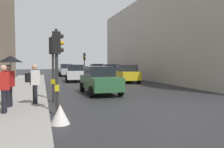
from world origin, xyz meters
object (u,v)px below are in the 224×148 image
warning_sign_triangle (60,114)px  traffic_light_near_right (53,56)px  car_silver_hatchback (66,70)px  pedestrian_with_black_backpack (34,81)px  car_blue_van (110,71)px  traffic_light_far_median (84,60)px  car_white_compact (75,73)px  car_yellow_taxi (126,74)px  car_red_sedan (96,69)px  traffic_light_near_left (57,56)px  car_green_estate (100,80)px  pedestrian_in_red_jacket (4,87)px  pedestrian_with_umbrella (10,67)px

warning_sign_triangle → traffic_light_near_right: bearing=89.9°
traffic_light_near_right → car_silver_hatchback: bearing=82.7°
pedestrian_with_black_backpack → traffic_light_near_right: bearing=48.1°
car_blue_van → traffic_light_far_median: bearing=169.9°
traffic_light_far_median → car_white_compact: traffic_light_far_median is taller
car_yellow_taxi → car_red_sedan: 14.08m
traffic_light_near_left → traffic_light_near_right: traffic_light_near_right is taller
car_silver_hatchback → car_white_compact: (-0.01, -9.53, 0.00)m
car_silver_hatchback → warning_sign_triangle: bearing=-96.2°
car_white_compact → warning_sign_triangle: size_ratio=6.65×
car_yellow_taxi → warning_sign_triangle: 15.73m
traffic_light_near_left → car_yellow_taxi: bearing=59.1°
traffic_light_near_right → traffic_light_near_left: bearing=-89.9°
traffic_light_near_left → car_silver_hatchback: traffic_light_near_left is taller
traffic_light_near_right → car_red_sedan: traffic_light_near_right is taller
car_green_estate → car_white_compact: bearing=91.1°
car_yellow_taxi → pedestrian_in_red_jacket: size_ratio=2.43×
traffic_light_near_right → car_green_estate: traffic_light_near_right is taller
car_blue_van → pedestrian_with_black_backpack: pedestrian_with_black_backpack is taller
car_silver_hatchback → pedestrian_with_black_backpack: bearing=-99.2°
car_yellow_taxi → car_blue_van: same height
traffic_light_near_right → car_red_sedan: bearing=72.0°
car_blue_van → pedestrian_in_red_jacket: pedestrian_in_red_jacket is taller
traffic_light_far_median → pedestrian_in_red_jacket: traffic_light_far_median is taller
car_white_compact → pedestrian_with_black_backpack: 13.88m
traffic_light_near_left → pedestrian_with_umbrella: traffic_light_near_left is taller
car_green_estate → warning_sign_triangle: (-3.01, -6.69, -0.55)m
pedestrian_with_umbrella → car_yellow_taxi: bearing=50.0°
traffic_light_near_right → car_yellow_taxi: bearing=51.9°
car_blue_van → car_red_sedan: bearing=89.9°
pedestrian_with_umbrella → car_red_sedan: bearing=69.3°
traffic_light_near_left → warning_sign_triangle: size_ratio=5.04×
traffic_light_far_median → car_red_sedan: (3.16, 7.13, -1.36)m
car_red_sedan → pedestrian_in_red_jacket: size_ratio=2.39×
car_yellow_taxi → pedestrian_with_umbrella: size_ratio=2.01×
car_yellow_taxi → car_blue_van: size_ratio=1.01×
traffic_light_far_median → car_green_estate: (-1.54, -14.08, -1.36)m
car_white_compact → pedestrian_with_umbrella: 14.66m
traffic_light_far_median → pedestrian_in_red_jacket: 20.27m
pedestrian_with_umbrella → pedestrian_with_black_backpack: size_ratio=1.21×
traffic_light_far_median → car_green_estate: 14.23m
warning_sign_triangle → pedestrian_in_red_jacket: bearing=140.1°
traffic_light_near_right → car_silver_hatchback: 22.11m
car_silver_hatchback → car_blue_van: bearing=-50.6°
car_silver_hatchback → pedestrian_with_black_backpack: pedestrian_with_black_backpack is taller
car_blue_van → pedestrian_in_red_jacket: 20.95m
traffic_light_near_right → pedestrian_in_red_jacket: 3.49m
traffic_light_far_median → traffic_light_near_left: bearing=-103.1°
traffic_light_near_left → car_yellow_taxi: 14.63m
car_blue_van → pedestrian_with_umbrella: size_ratio=1.99×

